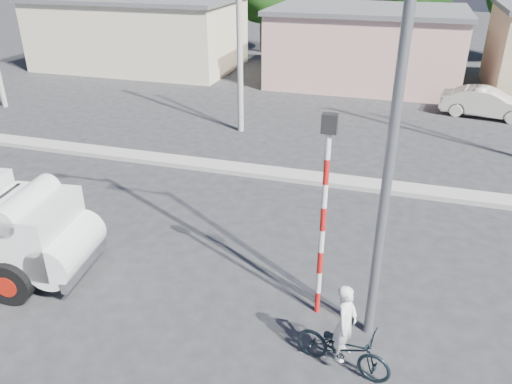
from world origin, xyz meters
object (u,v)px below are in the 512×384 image
(car_cream, at_px, (487,103))
(traffic_pole, at_px, (324,203))
(bicycle, at_px, (343,348))
(cyclist, at_px, (344,336))
(streetlight, at_px, (388,88))

(car_cream, xyz_separation_m, traffic_pole, (-4.79, -15.51, 1.95))
(bicycle, relative_size, car_cream, 0.46)
(cyclist, distance_m, streetlight, 4.36)
(traffic_pole, relative_size, streetlight, 0.48)
(cyclist, bearing_deg, car_cream, 0.38)
(bicycle, relative_size, cyclist, 1.19)
(traffic_pole, bearing_deg, bicycle, -63.31)
(traffic_pole, xyz_separation_m, streetlight, (0.94, -0.30, 2.37))
(bicycle, bearing_deg, car_cream, 0.38)
(cyclist, height_order, streetlight, streetlight)
(bicycle, height_order, car_cream, car_cream)
(bicycle, distance_m, streetlight, 4.64)
(streetlight, bearing_deg, car_cream, 76.32)
(car_cream, bearing_deg, traffic_pole, 172.32)
(bicycle, height_order, cyclist, cyclist)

